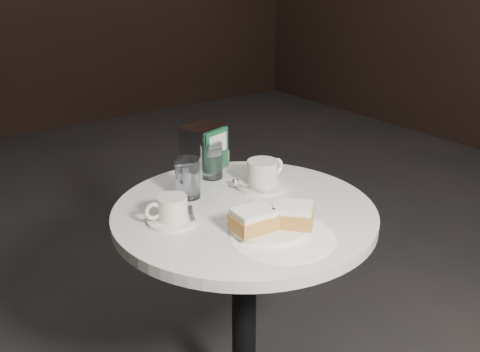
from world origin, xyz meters
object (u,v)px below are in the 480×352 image
cafe_table (244,272)px  water_glass_right (212,161)px  coffee_cup_right (263,175)px  water_glass_left (188,179)px  napkin_dispenser (205,148)px  coffee_cup_left (172,211)px  beignet_plate (272,221)px

cafe_table → water_glass_right: (0.05, 0.23, 0.25)m
coffee_cup_right → water_glass_right: size_ratio=1.62×
cafe_table → water_glass_left: water_glass_left is taller
napkin_dispenser → coffee_cup_left: bearing=-151.8°
beignet_plate → coffee_cup_right: 0.27m
water_glass_left → coffee_cup_left: bearing=-135.8°
coffee_cup_right → water_glass_right: water_glass_right is taller
cafe_table → beignet_plate: bearing=-98.5°
cafe_table → coffee_cup_right: (0.13, 0.09, 0.23)m
water_glass_left → water_glass_right: size_ratio=1.04×
beignet_plate → water_glass_right: 0.38m
napkin_dispenser → water_glass_left: bearing=-151.7°
water_glass_right → napkin_dispenser: size_ratio=0.74×
beignet_plate → coffee_cup_left: 0.25m
beignet_plate → water_glass_left: size_ratio=2.34×
cafe_table → coffee_cup_right: 0.28m
beignet_plate → water_glass_right: water_glass_right is taller
coffee_cup_right → napkin_dispenser: size_ratio=1.20×
water_glass_left → napkin_dispenser: napkin_dispenser is taller
water_glass_right → water_glass_left: bearing=-148.2°
cafe_table → water_glass_right: size_ratio=6.96×
water_glass_left → napkin_dispenser: size_ratio=0.77×
water_glass_right → napkin_dispenser: napkin_dispenser is taller
coffee_cup_right → water_glass_left: 0.22m
cafe_table → water_glass_right: water_glass_right is taller
coffee_cup_left → coffee_cup_right: 0.32m
beignet_plate → water_glass_left: bearing=102.2°
cafe_table → water_glass_right: bearing=78.2°
water_glass_right → cafe_table: bearing=-101.8°
cafe_table → coffee_cup_left: size_ratio=4.90×
coffee_cup_right → napkin_dispenser: napkin_dispenser is taller
cafe_table → beignet_plate: size_ratio=2.86×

